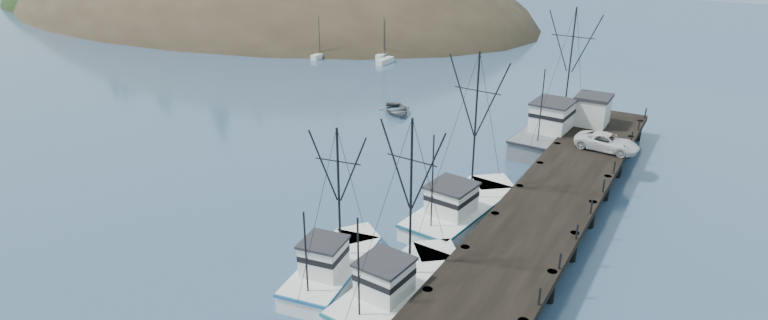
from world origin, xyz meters
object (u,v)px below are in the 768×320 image
trawler_far (463,208)px  motorboat (397,113)px  pier_shed (592,110)px  trawler_mid (335,267)px  pier (555,197)px  work_vessel (557,130)px  trawler_near (400,287)px  pickup_truck (607,142)px

trawler_far → motorboat: trawler_far is taller
pier_shed → motorboat: (-20.35, -0.85, -3.42)m
trawler_mid → trawler_far: 11.47m
trawler_mid → motorboat: trawler_mid is taller
pier → work_vessel: work_vessel is taller
work_vessel → motorboat: bearing=179.4°
trawler_far → trawler_near: bearing=-85.7°
work_vessel → motorboat: 17.65m
trawler_mid → work_vessel: (5.12, 29.75, 0.41)m
trawler_mid → pier_shed: (7.87, 30.78, 2.60)m
pier_shed → trawler_near: bearing=-96.5°
pickup_truck → trawler_far: bearing=158.8°
trawler_far → motorboat: size_ratio=2.42×
trawler_near → trawler_far: bearing=94.3°
work_vessel → pier: bearing=-75.5°
trawler_mid → work_vessel: bearing=80.2°
trawler_mid → pickup_truck: 26.81m
pier_shed → pickup_truck: bearing=-66.9°
trawler_mid → trawler_far: bearing=72.0°
pickup_truck → motorboat: pickup_truck is taller
trawler_mid → pier_shed: trawler_mid is taller
trawler_mid → trawler_far: (3.55, 10.91, 0.00)m
trawler_near → motorboat: size_ratio=2.15×
pier → work_vessel: bearing=104.5°
pier → motorboat: 26.82m
pier_shed → motorboat: 20.65m
pickup_truck → motorboat: size_ratio=1.01×
work_vessel → trawler_mid: bearing=-99.8°
trawler_near → pier: bearing=71.2°
motorboat → pier: bearing=-76.7°
trawler_mid → motorboat: 32.44m
pier → trawler_far: size_ratio=3.59×
trawler_near → trawler_far: size_ratio=0.89×
work_vessel → pickup_truck: (5.39, -5.16, 1.48)m
trawler_far → work_vessel: work_vessel is taller
pier → trawler_near: trawler_near is taller
pickup_truck → trawler_near: bearing=171.7°
pier → trawler_mid: (-9.15, -14.17, -0.87)m
motorboat → pier_shed: bearing=-38.2°
pier → pickup_truck: bearing=82.6°
trawler_mid → pickup_truck: (10.51, 24.59, 1.90)m
pier → trawler_far: 6.54m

